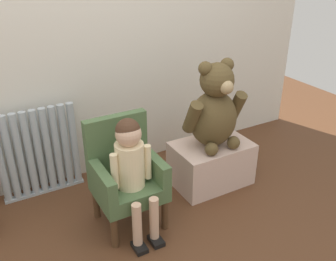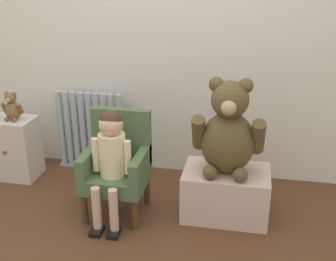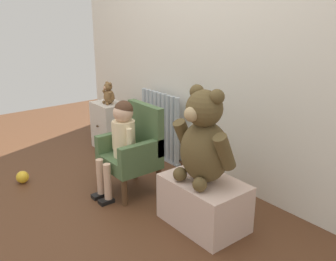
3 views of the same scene
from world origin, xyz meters
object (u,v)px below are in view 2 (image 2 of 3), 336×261
at_px(small_dresser, 15,148).
at_px(child_figure, 111,151).
at_px(large_teddy_bear, 228,132).
at_px(radiator, 91,132).
at_px(small_teddy_bear, 12,108).
at_px(low_bench, 226,193).
at_px(child_armchair, 117,164).

relative_size(small_dresser, child_figure, 0.64).
bearing_deg(large_teddy_bear, child_figure, -165.92).
relative_size(radiator, small_teddy_bear, 2.92).
bearing_deg(low_bench, child_figure, -165.20).
bearing_deg(small_teddy_bear, low_bench, -7.99).
bearing_deg(child_figure, radiator, 120.93).
distance_m(child_figure, large_teddy_bear, 0.73).
relative_size(radiator, child_armchair, 0.93).
height_order(child_figure, small_teddy_bear, child_figure).
height_order(radiator, child_figure, child_figure).
height_order(radiator, child_armchair, child_armchair).
bearing_deg(radiator, child_figure, -59.07).
bearing_deg(low_bench, small_dresser, 171.78).
distance_m(child_armchair, low_bench, 0.74).
xyz_separation_m(small_dresser, child_armchair, (0.93, -0.31, 0.10)).
bearing_deg(low_bench, radiator, 156.56).
height_order(small_dresser, child_figure, child_figure).
xyz_separation_m(child_figure, small_teddy_bear, (-0.90, 0.41, 0.09)).
distance_m(small_dresser, child_armchair, 0.99).
distance_m(child_armchair, large_teddy_bear, 0.75).
bearing_deg(child_armchair, radiator, 125.63).
bearing_deg(radiator, large_teddy_bear, -23.99).
xyz_separation_m(small_dresser, large_teddy_bear, (1.64, -0.25, 0.36)).
height_order(low_bench, large_teddy_bear, large_teddy_bear).
xyz_separation_m(radiator, small_dresser, (-0.53, -0.24, -0.08)).
bearing_deg(child_figure, small_dresser, 155.49).
xyz_separation_m(radiator, small_teddy_bear, (-0.50, -0.26, 0.26)).
bearing_deg(radiator, low_bench, -23.44).
height_order(small_dresser, large_teddy_bear, large_teddy_bear).
relative_size(radiator, child_figure, 0.86).
bearing_deg(child_armchair, low_bench, 6.26).
relative_size(radiator, small_dresser, 1.34).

